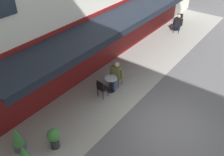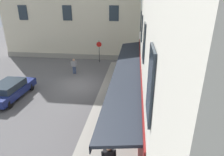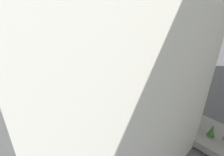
# 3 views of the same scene
# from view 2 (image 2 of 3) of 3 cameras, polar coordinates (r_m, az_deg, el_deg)

# --- Properties ---
(ground_plane) EXTENTS (70.00, 70.00, 0.00)m
(ground_plane) POSITION_cam_2_polar(r_m,az_deg,el_deg) (17.29, -9.07, -2.07)
(ground_plane) COLOR #565456
(sidewalk_cafe_terrace) EXTENTS (20.50, 3.20, 0.01)m
(sidewalk_cafe_terrace) POSITION_cam_2_polar(r_m,az_deg,el_deg) (13.84, 1.08, -8.26)
(sidewalk_cafe_terrace) COLOR gray
(sidewalk_cafe_terrace) RESTS_ON ground_plane
(back_alley_steps) EXTENTS (2.40, 1.75, 0.60)m
(back_alley_steps) POSITION_cam_2_polar(r_m,az_deg,el_deg) (22.76, 6.67, 4.68)
(back_alley_steps) COLOR gray
(back_alley_steps) RESTS_ON ground_plane
(cafe_table_near_entrance) EXTENTS (0.60, 0.60, 0.75)m
(cafe_table_near_entrance) POSITION_cam_2_polar(r_m,az_deg,el_deg) (16.06, 1.71, -1.81)
(cafe_table_near_entrance) COLOR black
(cafe_table_near_entrance) RESTS_ON ground_plane
(cafe_chair_black_under_awning) EXTENTS (0.42, 0.42, 0.91)m
(cafe_chair_black_under_awning) POSITION_cam_2_polar(r_m,az_deg,el_deg) (15.46, 1.63, -2.56)
(cafe_chair_black_under_awning) COLOR black
(cafe_chair_black_under_awning) RESTS_ON ground_plane
(cafe_chair_black_near_door) EXTENTS (0.43, 0.43, 0.91)m
(cafe_chair_black_near_door) POSITION_cam_2_polar(r_m,az_deg,el_deg) (16.61, 2.11, -0.76)
(cafe_chair_black_near_door) COLOR black
(cafe_chair_black_near_door) RESTS_ON ground_plane
(cafe_chair_black_corner_right) EXTENTS (0.49, 0.49, 0.91)m
(cafe_chair_black_corner_right) POSITION_cam_2_polar(r_m,az_deg,el_deg) (9.27, -1.08, -21.94)
(cafe_chair_black_corner_right) COLOR black
(cafe_chair_black_corner_right) RESTS_ON ground_plane
(seated_patron_in_olive) EXTENTS (0.60, 0.72, 1.37)m
(seated_patron_in_olive) POSITION_cam_2_polar(r_m,az_deg,el_deg) (15.59, 1.67, -1.64)
(seated_patron_in_olive) COLOR navy
(seated_patron_in_olive) RESTS_ON ground_plane
(walking_pedestrian_in_grey) EXTENTS (0.28, 0.64, 1.56)m
(walking_pedestrian_in_grey) POSITION_cam_2_polar(r_m,az_deg,el_deg) (19.79, -11.08, 3.76)
(walking_pedestrian_in_grey) COLOR navy
(walking_pedestrian_in_grey) RESTS_ON ground_plane
(no_parking_sign) EXTENTS (0.11, 0.59, 2.60)m
(no_parking_sign) POSITION_cam_2_polar(r_m,az_deg,el_deg) (22.95, -3.80, 8.94)
(no_parking_sign) COLOR black
(no_parking_sign) RESTS_ON ground_plane
(potted_plant_mid_terrace) EXTENTS (0.45, 0.45, 1.09)m
(potted_plant_mid_terrace) POSITION_cam_2_polar(r_m,az_deg,el_deg) (20.42, 4.52, 3.57)
(potted_plant_mid_terrace) COLOR #4C4C51
(potted_plant_mid_terrace) RESTS_ON ground_plane
(potted_plant_entrance_left) EXTENTS (0.40, 0.40, 0.92)m
(potted_plant_entrance_left) POSITION_cam_2_polar(r_m,az_deg,el_deg) (20.73, 2.60, 3.65)
(potted_plant_entrance_left) COLOR #4C4C51
(potted_plant_entrance_left) RESTS_ON ground_plane
(potted_plant_under_sign) EXTENTS (0.49, 0.49, 0.85)m
(potted_plant_under_sign) POSITION_cam_2_polar(r_m,az_deg,el_deg) (19.70, 1.65, 2.80)
(potted_plant_under_sign) COLOR #2D2D33
(potted_plant_under_sign) RESTS_ON ground_plane
(potted_plant_by_steps) EXTENTS (0.46, 0.46, 1.18)m
(potted_plant_by_steps) POSITION_cam_2_polar(r_m,az_deg,el_deg) (22.54, 4.98, 5.45)
(potted_plant_by_steps) COLOR brown
(potted_plant_by_steps) RESTS_ON ground_plane
(parked_car_navy) EXTENTS (4.34, 1.90, 1.33)m
(parked_car_navy) POSITION_cam_2_polar(r_m,az_deg,el_deg) (16.48, -27.66, -3.01)
(parked_car_navy) COLOR navy
(parked_car_navy) RESTS_ON ground_plane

